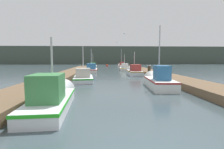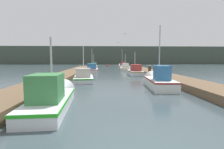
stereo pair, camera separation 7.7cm
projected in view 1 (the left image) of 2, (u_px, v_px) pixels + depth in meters
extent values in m
cube|color=brown|center=(66.00, 75.00, 19.38)|extent=(2.36, 40.00, 0.45)
cube|color=brown|center=(158.00, 75.00, 19.92)|extent=(2.36, 40.00, 0.45)
cube|color=#424C42|center=(106.00, 56.00, 72.05)|extent=(120.00, 16.00, 6.64)
cube|color=silver|center=(51.00, 104.00, 6.95)|extent=(1.64, 4.35, 0.49)
cube|color=green|center=(51.00, 99.00, 6.93)|extent=(1.67, 4.39, 0.10)
cone|color=silver|center=(62.00, 92.00, 9.49)|extent=(1.36, 0.93, 1.31)
cube|color=#387A42|center=(47.00, 88.00, 6.35)|extent=(1.15, 1.48, 0.98)
cylinder|color=#B2B2B7|center=(52.00, 67.00, 7.14)|extent=(0.08, 0.08, 2.41)
cube|color=silver|center=(160.00, 84.00, 12.00)|extent=(1.73, 4.02, 0.65)
cube|color=#9E2B2B|center=(160.00, 80.00, 11.98)|extent=(1.76, 4.05, 0.10)
cone|color=silver|center=(152.00, 80.00, 14.35)|extent=(1.44, 0.88, 1.39)
cube|color=#2D6699|center=(162.00, 73.00, 11.44)|extent=(0.98, 1.29, 0.93)
cylinder|color=#B2B2B7|center=(159.00, 52.00, 12.10)|extent=(0.08, 0.08, 3.66)
cube|color=silver|center=(83.00, 79.00, 15.52)|extent=(1.99, 3.99, 0.46)
cube|color=#189115|center=(83.00, 77.00, 15.50)|extent=(2.02, 4.02, 0.10)
cone|color=silver|center=(84.00, 76.00, 17.79)|extent=(1.61, 0.90, 1.54)
cube|color=#B2AD9E|center=(83.00, 73.00, 14.99)|extent=(1.32, 1.41, 0.77)
cylinder|color=#B2B2B7|center=(83.00, 61.00, 15.66)|extent=(0.08, 0.08, 2.67)
cube|color=silver|center=(135.00, 73.00, 21.70)|extent=(1.57, 3.96, 0.57)
cube|color=#AA7B20|center=(135.00, 71.00, 21.68)|extent=(1.60, 3.99, 0.10)
cone|color=silver|center=(132.00, 71.00, 24.09)|extent=(1.47, 0.86, 1.46)
cube|color=#99332D|center=(135.00, 68.00, 21.15)|extent=(1.17, 1.49, 0.77)
cylinder|color=#B2B2B7|center=(134.00, 61.00, 21.87)|extent=(0.08, 0.08, 2.30)
cube|color=silver|center=(91.00, 71.00, 26.31)|extent=(1.88, 3.82, 0.52)
cube|color=red|center=(91.00, 69.00, 26.29)|extent=(1.91, 3.85, 0.10)
cone|color=silver|center=(92.00, 70.00, 28.63)|extent=(1.67, 1.01, 1.62)
cube|color=#2D6699|center=(91.00, 66.00, 25.78)|extent=(1.38, 1.55, 0.81)
cylinder|color=#B2B2B7|center=(91.00, 59.00, 26.43)|extent=(0.08, 0.08, 2.97)
cube|color=silver|center=(124.00, 69.00, 31.18)|extent=(2.00, 4.68, 0.47)
cube|color=gold|center=(124.00, 68.00, 31.16)|extent=(2.04, 4.71, 0.10)
cone|color=silver|center=(124.00, 68.00, 34.05)|extent=(1.67, 1.30, 1.59)
cube|color=silver|center=(125.00, 66.00, 30.55)|extent=(1.24, 1.53, 0.78)
cylinder|color=#B2B2B7|center=(124.00, 61.00, 31.39)|extent=(0.08, 0.08, 2.34)
cube|color=silver|center=(93.00, 67.00, 36.18)|extent=(1.71, 4.15, 0.62)
cube|color=#2170B8|center=(93.00, 66.00, 36.16)|extent=(1.74, 4.18, 0.10)
cone|color=silver|center=(93.00, 67.00, 38.58)|extent=(1.47, 0.83, 1.44)
cube|color=#387A42|center=(93.00, 64.00, 35.61)|extent=(1.18, 1.38, 0.71)
cylinder|color=#B2B2B7|center=(93.00, 60.00, 36.34)|extent=(0.08, 0.08, 2.44)
cube|color=silver|center=(121.00, 66.00, 40.64)|extent=(1.41, 4.39, 0.49)
cube|color=#C86127|center=(121.00, 66.00, 40.62)|extent=(1.44, 4.42, 0.10)
cone|color=silver|center=(120.00, 66.00, 43.34)|extent=(1.34, 1.06, 1.33)
cube|color=#99332D|center=(122.00, 64.00, 40.03)|extent=(0.94, 1.77, 0.81)
cylinder|color=#B2B2B7|center=(121.00, 57.00, 40.77)|extent=(0.08, 0.08, 3.80)
cylinder|color=#473523|center=(149.00, 72.00, 18.91)|extent=(0.31, 0.31, 1.28)
cylinder|color=silver|center=(149.00, 66.00, 18.85)|extent=(0.36, 0.36, 0.04)
cylinder|color=#473523|center=(128.00, 66.00, 37.67)|extent=(0.23, 0.23, 1.04)
cylinder|color=silver|center=(128.00, 63.00, 37.62)|extent=(0.26, 0.26, 0.04)
sphere|color=red|center=(107.00, 66.00, 48.01)|extent=(0.60, 0.60, 0.60)
cylinder|color=black|center=(107.00, 64.00, 47.96)|extent=(0.06, 0.06, 0.50)
ellipsoid|color=white|center=(118.00, 42.00, 30.28)|extent=(0.31, 0.25, 0.12)
cube|color=gray|center=(118.00, 42.00, 30.41)|extent=(0.23, 0.30, 0.07)
cube|color=gray|center=(117.00, 42.00, 30.16)|extent=(0.23, 0.30, 0.07)
ellipsoid|color=white|center=(125.00, 34.00, 23.19)|extent=(0.30, 0.29, 0.12)
cube|color=gray|center=(125.00, 34.00, 23.29)|extent=(0.27, 0.28, 0.07)
cube|color=gray|center=(124.00, 34.00, 23.09)|extent=(0.27, 0.28, 0.07)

